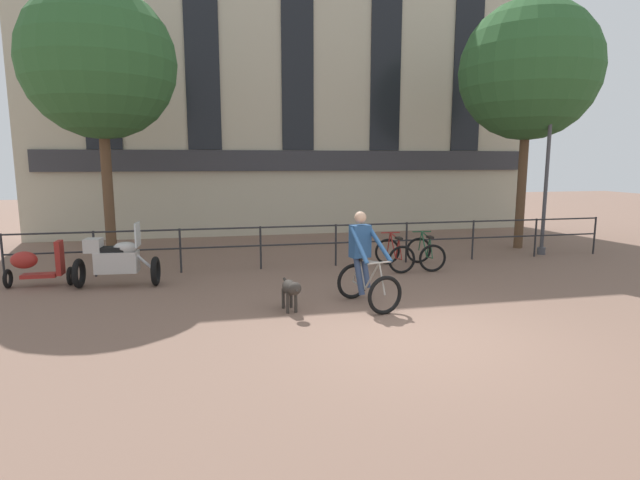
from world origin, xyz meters
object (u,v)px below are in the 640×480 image
object	(u,v)px
cyclist_with_bike	(365,263)
parked_scooter	(36,265)
parked_motorcycle	(116,260)
dog	(291,289)
street_lamp	(547,166)
parked_bicycle_near_lamp	(394,254)
parked_bicycle_mid_left	(425,253)

from	to	relation	value
cyclist_with_bike	parked_scooter	distance (m)	6.84
parked_motorcycle	parked_scooter	distance (m)	1.67
dog	street_lamp	size ratio (longest dim) A/B	0.21
parked_bicycle_near_lamp	parked_bicycle_mid_left	size ratio (longest dim) A/B	0.96
parked_motorcycle	parked_scooter	world-z (taller)	parked_motorcycle
parked_scooter	cyclist_with_bike	bearing A→B (deg)	-112.56
cyclist_with_bike	parked_bicycle_near_lamp	distance (m)	3.21
parked_motorcycle	parked_bicycle_near_lamp	size ratio (longest dim) A/B	1.50
cyclist_with_bike	parked_bicycle_mid_left	xyz separation A→B (m)	(2.43, 2.74, -0.41)
parked_motorcycle	street_lamp	xyz separation A→B (m)	(10.99, 1.33, 1.89)
dog	parked_scooter	xyz separation A→B (m)	(-4.91, 2.86, 0.05)
cyclist_with_bike	street_lamp	xyz separation A→B (m)	(6.33, 3.64, 1.69)
parked_motorcycle	parked_scooter	size ratio (longest dim) A/B	1.32
parked_bicycle_near_lamp	street_lamp	xyz separation A→B (m)	(4.71, 0.90, 2.09)
parked_bicycle_near_lamp	cyclist_with_bike	bearing A→B (deg)	60.99
parked_bicycle_near_lamp	parked_scooter	bearing A→B (deg)	2.11
parked_bicycle_near_lamp	parked_scooter	distance (m)	7.92
parked_bicycle_near_lamp	dog	bearing A→B (deg)	45.87
dog	parked_motorcycle	size ratio (longest dim) A/B	0.54
parked_bicycle_mid_left	cyclist_with_bike	bearing A→B (deg)	54.10
dog	parked_bicycle_mid_left	size ratio (longest dim) A/B	0.78
cyclist_with_bike	parked_motorcycle	xyz separation A→B (m)	(-4.67, 2.31, -0.20)
cyclist_with_bike	parked_scooter	world-z (taller)	cyclist_with_bike
parked_scooter	street_lamp	world-z (taller)	street_lamp
dog	cyclist_with_bike	bearing A→B (deg)	1.92
street_lamp	dog	bearing A→B (deg)	-153.53
cyclist_with_bike	parked_bicycle_near_lamp	xyz separation A→B (m)	(1.62, 2.74, -0.41)
dog	parked_bicycle_mid_left	world-z (taller)	parked_bicycle_mid_left
cyclist_with_bike	dog	distance (m)	1.45
parked_motorcycle	cyclist_with_bike	bearing A→B (deg)	-112.44
parked_scooter	dog	bearing A→B (deg)	-119.87
parked_bicycle_mid_left	street_lamp	distance (m)	4.52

